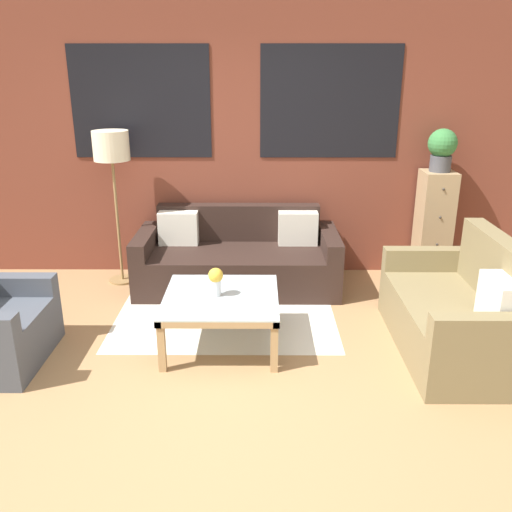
% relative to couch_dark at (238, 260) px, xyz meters
% --- Properties ---
extents(ground_plane, '(16.00, 16.00, 0.00)m').
position_rel_couch_dark_xyz_m(ground_plane, '(-0.02, -1.95, -0.28)').
color(ground_plane, '#9E754C').
extents(wall_back_brick, '(8.40, 0.09, 2.80)m').
position_rel_couch_dark_xyz_m(wall_back_brick, '(-0.02, 0.49, 1.13)').
color(wall_back_brick, brown).
rests_on(wall_back_brick, ground_plane).
extents(rug, '(1.96, 1.47, 0.00)m').
position_rel_couch_dark_xyz_m(rug, '(-0.09, -0.70, -0.28)').
color(rug, silver).
rests_on(rug, ground_plane).
extents(couch_dark, '(2.01, 0.88, 0.78)m').
position_rel_couch_dark_xyz_m(couch_dark, '(0.00, 0.00, 0.00)').
color(couch_dark, black).
rests_on(couch_dark, ground_plane).
extents(settee_vintage, '(0.80, 1.51, 0.92)m').
position_rel_couch_dark_xyz_m(settee_vintage, '(1.78, -1.34, 0.03)').
color(settee_vintage, olive).
rests_on(settee_vintage, ground_plane).
extents(coffee_table, '(0.90, 0.90, 0.43)m').
position_rel_couch_dark_xyz_m(coffee_table, '(-0.09, -1.25, 0.09)').
color(coffee_table, silver).
rests_on(coffee_table, ground_plane).
extents(floor_lamp, '(0.35, 0.35, 1.56)m').
position_rel_couch_dark_xyz_m(floor_lamp, '(-1.23, 0.12, 1.06)').
color(floor_lamp, olive).
rests_on(floor_lamp, ground_plane).
extents(drawer_cabinet, '(0.32, 0.37, 1.14)m').
position_rel_couch_dark_xyz_m(drawer_cabinet, '(2.03, 0.23, 0.29)').
color(drawer_cabinet, tan).
rests_on(drawer_cabinet, ground_plane).
extents(potted_plant, '(0.29, 0.29, 0.42)m').
position_rel_couch_dark_xyz_m(potted_plant, '(2.03, 0.23, 1.10)').
color(potted_plant, '#47474C').
rests_on(potted_plant, drawer_cabinet).
extents(flower_vase, '(0.12, 0.12, 0.23)m').
position_rel_couch_dark_xyz_m(flower_vase, '(-0.12, -1.25, 0.29)').
color(flower_vase, silver).
rests_on(flower_vase, coffee_table).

